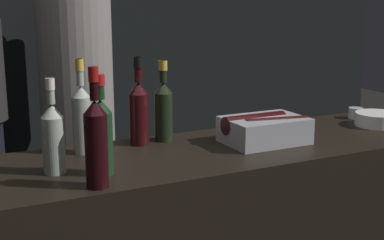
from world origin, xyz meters
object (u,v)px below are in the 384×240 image
(bowl_white, at_px, (377,119))
(person_in_hoodie, at_px, (68,79))
(red_wine_bottle_burgundy, at_px, (101,133))
(champagne_bottle, at_px, (163,108))
(person_grey_polo, at_px, (78,109))
(white_wine_bottle, at_px, (53,136))
(red_wine_bottle_tall, at_px, (96,140))
(red_wine_bottle_black_foil, at_px, (139,110))
(candle_votive, at_px, (356,113))
(rose_wine_bottle, at_px, (82,116))
(ice_bin_with_bottles, at_px, (264,128))

(bowl_white, bearing_deg, person_in_hoodie, 115.78)
(red_wine_bottle_burgundy, bearing_deg, champagne_bottle, 41.11)
(champagne_bottle, relative_size, person_grey_polo, 0.19)
(white_wine_bottle, distance_m, person_in_hoodie, 2.14)
(red_wine_bottle_tall, height_order, red_wine_bottle_black_foil, red_wine_bottle_tall)
(candle_votive, distance_m, red_wine_bottle_black_foil, 1.16)
(red_wine_bottle_burgundy, bearing_deg, bowl_white, 5.00)
(red_wine_bottle_black_foil, height_order, white_wine_bottle, red_wine_bottle_black_foil)
(champagne_bottle, height_order, person_grey_polo, person_grey_polo)
(rose_wine_bottle, distance_m, white_wine_bottle, 0.25)
(candle_votive, xyz_separation_m, red_wine_bottle_tall, (-1.46, -0.41, 0.13))
(rose_wine_bottle, xyz_separation_m, red_wine_bottle_burgundy, (-0.01, -0.29, -0.00))
(bowl_white, relative_size, red_wine_bottle_black_foil, 0.58)
(rose_wine_bottle, bearing_deg, champagne_bottle, 5.58)
(ice_bin_with_bottles, distance_m, bowl_white, 0.66)
(person_grey_polo, bearing_deg, rose_wine_bottle, -76.34)
(rose_wine_bottle, relative_size, champagne_bottle, 1.08)
(champagne_bottle, xyz_separation_m, red_wine_bottle_burgundy, (-0.37, -0.32, 0.00))
(red_wine_bottle_tall, distance_m, person_grey_polo, 1.14)
(rose_wine_bottle, relative_size, person_in_hoodie, 0.21)
(red_wine_bottle_tall, relative_size, red_wine_bottle_burgundy, 1.12)
(red_wine_bottle_burgundy, bearing_deg, white_wine_bottle, 149.30)
(bowl_white, relative_size, champagne_bottle, 0.62)
(rose_wine_bottle, xyz_separation_m, red_wine_bottle_tall, (-0.06, -0.40, 0.01))
(ice_bin_with_bottles, relative_size, red_wine_bottle_black_foil, 0.95)
(red_wine_bottle_tall, bearing_deg, red_wine_bottle_burgundy, 65.83)
(red_wine_bottle_burgundy, bearing_deg, rose_wine_bottle, 88.02)
(red_wine_bottle_tall, bearing_deg, champagne_bottle, 46.26)
(rose_wine_bottle, bearing_deg, bowl_white, -6.80)
(bowl_white, relative_size, rose_wine_bottle, 0.57)
(champagne_bottle, height_order, white_wine_bottle, champagne_bottle)
(person_in_hoodie, xyz_separation_m, person_grey_polo, (-0.23, -1.16, 0.01))
(red_wine_bottle_tall, relative_size, red_wine_bottle_black_foil, 1.07)
(rose_wine_bottle, height_order, champagne_bottle, rose_wine_bottle)
(rose_wine_bottle, height_order, person_grey_polo, person_grey_polo)
(ice_bin_with_bottles, bearing_deg, red_wine_bottle_burgundy, -171.89)
(red_wine_bottle_burgundy, distance_m, person_in_hoodie, 2.19)
(bowl_white, bearing_deg, red_wine_bottle_tall, -170.52)
(red_wine_bottle_burgundy, bearing_deg, candle_votive, 11.64)
(bowl_white, distance_m, rose_wine_bottle, 1.39)
(red_wine_bottle_burgundy, height_order, person_in_hoodie, person_in_hoodie)
(champagne_bottle, bearing_deg, person_in_hoodie, 88.82)
(champagne_bottle, height_order, person_in_hoodie, person_in_hoodie)
(bowl_white, xyz_separation_m, red_wine_bottle_black_foil, (-1.13, 0.19, 0.11))
(white_wine_bottle, bearing_deg, red_wine_bottle_burgundy, -30.70)
(candle_votive, distance_m, rose_wine_bottle, 1.40)
(red_wine_bottle_black_foil, xyz_separation_m, white_wine_bottle, (-0.40, -0.22, -0.01))
(candle_votive, distance_m, red_wine_bottle_burgundy, 1.44)
(bowl_white, relative_size, candle_votive, 2.91)
(red_wine_bottle_black_foil, height_order, person_grey_polo, person_grey_polo)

